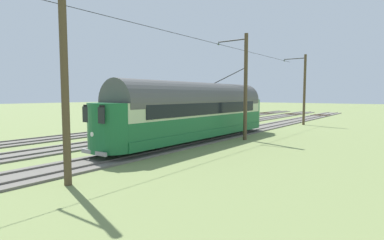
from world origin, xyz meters
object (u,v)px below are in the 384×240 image
Objects in this scene: vintage_streetcar at (197,111)px; catenary_pole_mid_far at (64,75)px; catenary_pole_mid_near at (245,85)px; catenary_pole_foreground at (304,89)px.

catenary_pole_mid_far reaches higher than vintage_streetcar.
catenary_pole_mid_far is (0.00, 14.52, 0.00)m from catenary_pole_mid_near.
catenary_pole_foreground and catenary_pole_mid_far have the same top height.
catenary_pole_foreground is 14.52m from catenary_pole_mid_near.
vintage_streetcar is at bearing 50.35° from catenary_pole_mid_near.
catenary_pole_mid_near reaches higher than vintage_streetcar.
vintage_streetcar is at bearing -78.65° from catenary_pole_mid_far.
catenary_pole_foreground is 1.00× the size of catenary_pole_mid_near.
catenary_pole_mid_far is (0.00, 29.04, 0.00)m from catenary_pole_foreground.
catenary_pole_mid_near and catenary_pole_mid_far have the same top height.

